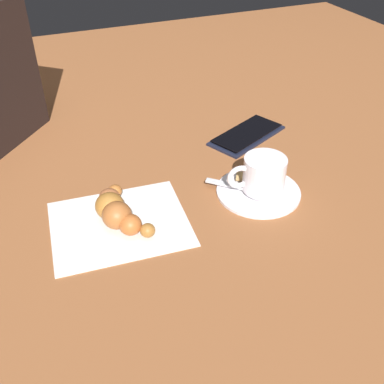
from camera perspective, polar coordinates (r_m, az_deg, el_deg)
The scene contains 8 objects.
ground_plane at distance 0.68m, azimuth -0.25°, elevation -1.50°, with size 1.80×1.80×0.00m, color brown.
saucer at distance 0.70m, azimuth 8.42°, elevation 0.22°, with size 0.13×0.13×0.01m, color white.
espresso_cup at distance 0.68m, azimuth 9.00°, elevation 2.29°, with size 0.09×0.06×0.05m.
teaspoon at distance 0.69m, azimuth 8.12°, elevation 0.44°, with size 0.10×0.09×0.01m.
sugar_packet at distance 0.72m, azimuth 8.39°, elevation 1.82°, with size 0.07×0.02×0.01m, color tan.
napkin at distance 0.65m, azimuth -9.17°, elevation -3.92°, with size 0.19×0.16×0.00m, color silver.
croissant at distance 0.64m, azimuth -9.55°, elevation -2.33°, with size 0.07×0.13×0.04m.
cell_phone at distance 0.85m, azimuth 6.97°, elevation 7.24°, with size 0.17×0.13×0.01m.
Camera 1 is at (0.20, 0.49, 0.42)m, focal length 42.07 mm.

